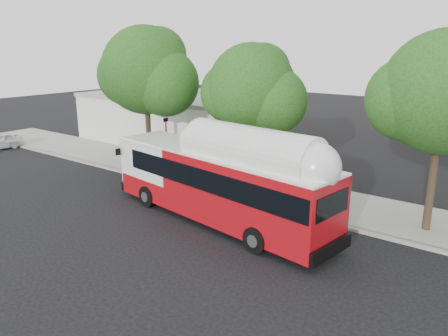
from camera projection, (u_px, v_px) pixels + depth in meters
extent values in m
plane|color=black|center=(199.00, 226.00, 21.15)|extent=(120.00, 120.00, 0.00)
cube|color=gray|center=(268.00, 190.00, 26.15)|extent=(60.00, 5.00, 0.15)
cube|color=gray|center=(244.00, 202.00, 24.14)|extent=(60.00, 0.30, 0.15)
cube|color=#A01117|center=(202.00, 191.00, 25.87)|extent=(10.00, 0.32, 0.16)
cylinder|color=#2D2116|center=(148.00, 127.00, 29.74)|extent=(0.36, 0.36, 6.08)
sphere|color=#174714|center=(146.00, 70.00, 28.71)|extent=(5.80, 5.80, 5.80)
sphere|color=#174714|center=(166.00, 83.00, 28.16)|extent=(4.35, 4.35, 4.35)
cylinder|color=#2D2116|center=(250.00, 146.00, 25.62)|extent=(0.36, 0.36, 5.44)
sphere|color=#174714|center=(251.00, 87.00, 24.70)|extent=(5.00, 5.00, 5.00)
sphere|color=#174714|center=(274.00, 101.00, 24.25)|extent=(3.75, 3.75, 3.75)
cylinder|color=#2D2116|center=(433.00, 173.00, 19.68)|extent=(0.36, 0.36, 5.76)
sphere|color=#174714|center=(444.00, 92.00, 18.70)|extent=(5.40, 5.40, 5.40)
cube|color=silver|center=(179.00, 119.00, 39.46)|extent=(16.00, 10.00, 4.00)
cube|color=gray|center=(178.00, 96.00, 38.89)|extent=(16.20, 10.20, 0.30)
cube|color=#A30B12|center=(218.00, 185.00, 21.20)|extent=(12.94, 4.58, 3.06)
cube|color=black|center=(225.00, 174.00, 20.67)|extent=(11.70, 4.46, 1.00)
cube|color=white|center=(217.00, 153.00, 20.78)|extent=(12.93, 4.50, 0.11)
cube|color=white|center=(251.00, 155.00, 19.26)|extent=(7.00, 3.09, 0.58)
cube|color=black|center=(138.00, 181.00, 26.30)|extent=(1.12, 2.01, 0.06)
imported|color=#213298|center=(137.00, 173.00, 26.16)|extent=(0.89, 1.89, 0.95)
cylinder|color=#A41A11|center=(167.00, 152.00, 27.64)|extent=(0.12, 0.12, 3.86)
cube|color=black|center=(166.00, 120.00, 27.09)|extent=(0.05, 0.39, 0.24)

